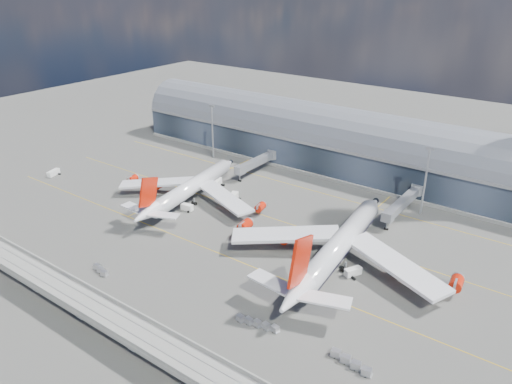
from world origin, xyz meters
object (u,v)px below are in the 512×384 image
Objects in this scene: airliner_left at (189,188)px; service_truck_1 at (187,207)px; airliner_right at (338,247)px; cargo_train_0 at (101,270)px; service_truck_5 at (217,183)px; service_truck_3 at (353,272)px; service_truck_2 at (332,256)px; cargo_train_2 at (351,362)px; service_truck_4 at (234,197)px; service_truck_0 at (53,173)px; floodlight_mast_left at (212,131)px; cargo_train_1 at (257,323)px; floodlight_mast_right at (425,180)px.

airliner_left reaches higher than service_truck_1.
cargo_train_0 is (-54.44, -45.28, -5.31)m from airliner_right.
service_truck_3 is at bearing -42.57° from service_truck_5.
service_truck_2 reaches higher than service_truck_3.
service_truck_3 reaches higher than cargo_train_2.
service_truck_4 reaches higher than service_truck_1.
service_truck_0 is at bearing -176.08° from airliner_left.
airliner_right is 11.53× the size of service_truck_0.
service_truck_4 is (37.55, -31.63, -12.09)m from floodlight_mast_left.
service_truck_2 is 1.25× the size of service_truck_4.
service_truck_0 is 0.54× the size of cargo_train_1.
floodlight_mast_right is 3.59× the size of cargo_train_0.
service_truck_5 is (-67.89, 23.51, -4.48)m from airliner_right.
airliner_left is at bearing -159.94° from service_truck_3.
cargo_train_1 is at bearing -43.82° from airliner_left.
floodlight_mast_right reaches higher than airliner_right.
service_truck_0 is at bearing -150.16° from service_truck_3.
airliner_right is 10.40× the size of cargo_train_0.
service_truck_1 is 0.66× the size of service_truck_5.
floodlight_mast_left is 0.35× the size of airliner_right.
service_truck_1 is 70.61m from cargo_train_1.
floodlight_mast_right is 2.14× the size of cargo_train_1.
floodlight_mast_left is 111.37m from service_truck_3.
floodlight_mast_right is 81.37m from service_truck_5.
service_truck_0 is (-141.60, -57.83, -12.32)m from floodlight_mast_right.
floodlight_mast_left is at bearing 51.84° from service_truck_2.
cargo_train_0 is (-60.98, -42.61, -0.46)m from service_truck_3.
cargo_train_1 reaches higher than cargo_train_0.
cargo_train_0 is at bearing 121.96° from service_truck_2.
cargo_train_0 is (-0.52, -62.41, -0.73)m from service_truck_4.
service_truck_1 is (70.61, 9.18, -0.01)m from service_truck_0.
service_truck_1 is 0.39× the size of cargo_train_1.
airliner_left is at bearing -110.22° from service_truck_5.
service_truck_1 is at bearing -100.12° from service_truck_5.
service_truck_2 is 68.84m from service_truck_5.
airliner_left is 10.02× the size of service_truck_0.
service_truck_5 is 108.22m from cargo_train_2.
floodlight_mast_right is at bearing -4.90° from service_truck_5.
service_truck_1 is (-62.46, 0.10, -4.82)m from airliner_right.
service_truck_2 is 69.75m from cargo_train_0.
airliner_left reaches higher than service_truck_5.
floodlight_mast_left is 3.98× the size of service_truck_0.
floodlight_mast_right is 50.14m from service_truck_2.
cargo_train_1 is at bearing -44.18° from floodlight_mast_left.
airliner_right is at bearing -97.95° from service_truck_1.
service_truck_4 is at bearing -47.73° from service_truck_5.
service_truck_1 is at bearing -8.71° from service_truck_0.
service_truck_2 is at bearing -13.94° from airliner_left.
service_truck_1 is at bearing -3.28° from cargo_train_0.
floodlight_mast_right is 0.40× the size of airliner_left.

